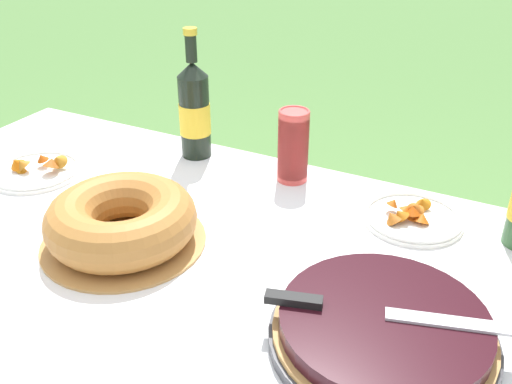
{
  "coord_description": "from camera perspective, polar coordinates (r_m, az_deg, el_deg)",
  "views": [
    {
      "loc": [
        0.54,
        -0.66,
        1.34
      ],
      "look_at": [
        0.06,
        0.27,
        0.76
      ],
      "focal_mm": 40.0,
      "sensor_mm": 36.0,
      "label": 1
    }
  ],
  "objects": [
    {
      "name": "berry_tart",
      "position": [
        0.92,
        12.57,
        -13.32
      ],
      "size": [
        0.35,
        0.35,
        0.06
      ],
      "color": "#38383D",
      "rests_on": "tablecloth"
    },
    {
      "name": "snack_plate_near",
      "position": [
        1.49,
        -21.12,
        2.06
      ],
      "size": [
        0.21,
        0.21,
        0.06
      ],
      "color": "white",
      "rests_on": "tablecloth"
    },
    {
      "name": "cup_stack",
      "position": [
        1.34,
        3.73,
        4.6
      ],
      "size": [
        0.07,
        0.07,
        0.18
      ],
      "color": "#E04C47",
      "rests_on": "tablecloth"
    },
    {
      "name": "snack_plate_left",
      "position": [
        1.24,
        15.34,
        -2.4
      ],
      "size": [
        0.21,
        0.21,
        0.05
      ],
      "color": "white",
      "rests_on": "tablecloth"
    },
    {
      "name": "juice_bottle_red",
      "position": [
        1.45,
        -6.17,
        8.14
      ],
      "size": [
        0.08,
        0.08,
        0.33
      ],
      "color": "black",
      "rests_on": "tablecloth"
    },
    {
      "name": "serving_knife",
      "position": [
        0.9,
        10.92,
        -11.5
      ],
      "size": [
        0.37,
        0.13,
        0.01
      ],
      "rotation": [
        0.0,
        0.0,
        0.28
      ],
      "color": "silver",
      "rests_on": "berry_tart"
    },
    {
      "name": "bundt_cake",
      "position": [
        1.14,
        -13.29,
        -2.83
      ],
      "size": [
        0.32,
        0.32,
        0.1
      ],
      "color": "#B78447",
      "rests_on": "tablecloth"
    },
    {
      "name": "garden_table",
      "position": [
        1.1,
        -9.29,
        -10.94
      ],
      "size": [
        1.63,
        1.09,
        0.69
      ],
      "color": "brown",
      "rests_on": "ground_plane"
    },
    {
      "name": "tablecloth",
      "position": [
        1.07,
        -9.5,
        -8.96
      ],
      "size": [
        1.64,
        1.1,
        0.1
      ],
      "color": "white",
      "rests_on": "garden_table"
    }
  ]
}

